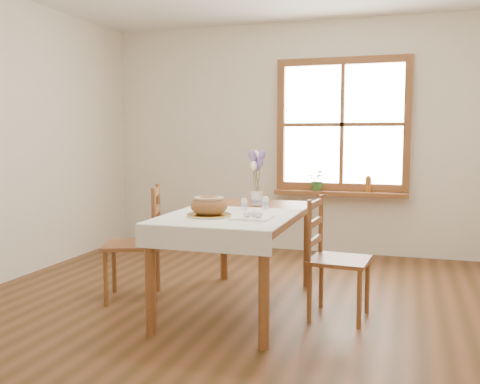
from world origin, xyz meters
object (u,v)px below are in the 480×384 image
Objects in this scene: chair_right at (340,258)px; bread_plate at (209,215)px; flower_vase at (257,199)px; dining_table at (240,222)px; chair_left at (132,243)px.

chair_right is 1.00m from bread_plate.
flower_vase is at bearing 78.55° from bread_plate.
chair_right reaches higher than dining_table.
flower_vase reaches higher than dining_table.
bread_plate is 0.74m from flower_vase.
bread_plate is at bearing -106.82° from dining_table.
bread_plate is 2.75× the size of flower_vase.
bread_plate is (-0.87, -0.36, 0.33)m from chair_right.
chair_left is at bearing 158.19° from bread_plate.
flower_vase is (0.03, 0.35, 0.14)m from dining_table.
chair_left is at bearing -156.54° from flower_vase.
flower_vase is at bearing 92.50° from chair_left.
flower_vase is (-0.73, 0.36, 0.37)m from chair_right.
bread_plate is at bearing 117.04° from chair_right.
chair_right reaches higher than flower_vase.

